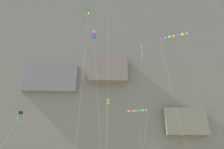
{
  "coord_description": "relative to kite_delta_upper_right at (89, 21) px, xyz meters",
  "views": [
    {
      "loc": [
        -1.44,
        -7.34,
        2.86
      ],
      "look_at": [
        0.1,
        25.97,
        17.05
      ],
      "focal_mm": 31.76,
      "sensor_mm": 36.0,
      "label": 1
    }
  ],
  "objects": [
    {
      "name": "kite_banner_high_right",
      "position": [
        9.94,
        18.2,
        -10.25
      ],
      "size": [
        4.31,
        5.6,
        12.83
      ],
      "color": "black",
      "rests_on": "ground"
    },
    {
      "name": "cliff_face",
      "position": [
        3.79,
        45.93,
        13.63
      ],
      "size": [
        180.0,
        25.14,
        71.49
      ],
      "color": "slate",
      "rests_on": "ground"
    },
    {
      "name": "kite_banner_low_center",
      "position": [
        15.4,
        6.75,
        0.94
      ],
      "size": [
        5.07,
        3.36,
        24.68
      ],
      "color": "black",
      "rests_on": "ground"
    },
    {
      "name": "kite_box_far_left",
      "position": [
        -13.74,
        14.84,
        -11.45
      ],
      "size": [
        2.21,
        6.25,
        11.35
      ],
      "color": "black",
      "rests_on": "ground"
    },
    {
      "name": "kite_box_near_cliff",
      "position": [
        0.62,
        3.51,
        -0.21
      ],
      "size": [
        2.32,
        2.68,
        22.62
      ],
      "color": "pink",
      "rests_on": "ground"
    },
    {
      "name": "kite_delta_upper_right",
      "position": [
        0.0,
        0.0,
        0.0
      ],
      "size": [
        1.2,
        4.42,
        24.1
      ],
      "color": "green",
      "rests_on": "ground"
    },
    {
      "name": "kite_banner_upper_left",
      "position": [
        10.07,
        10.94,
        0.09
      ],
      "size": [
        2.56,
        6.11,
        23.25
      ],
      "color": "black",
      "rests_on": "ground"
    },
    {
      "name": "kite_box_high_center",
      "position": [
        3.6,
        22.12,
        -6.65
      ],
      "size": [
        0.85,
        3.22,
        16.1
      ],
      "color": "#8CCC33",
      "rests_on": "ground"
    }
  ]
}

